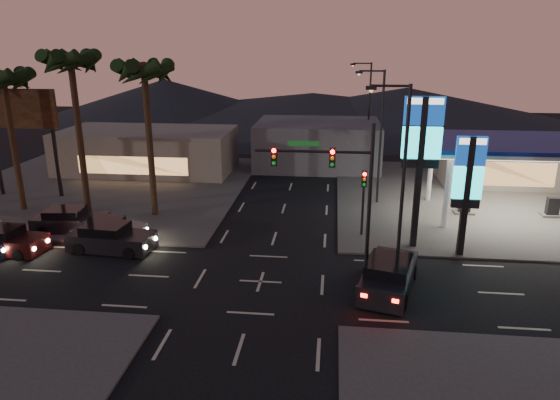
# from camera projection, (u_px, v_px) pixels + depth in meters

# --- Properties ---
(ground) EXTENTS (140.00, 140.00, 0.00)m
(ground) POSITION_uv_depth(u_px,v_px,m) (260.00, 282.00, 25.81)
(ground) COLOR black
(ground) RESTS_ON ground
(corner_lot_ne) EXTENTS (24.00, 24.00, 0.12)m
(corner_lot_ne) POSITION_uv_depth(u_px,v_px,m) (490.00, 199.00, 39.33)
(corner_lot_ne) COLOR #47443F
(corner_lot_ne) RESTS_ON ground
(corner_lot_nw) EXTENTS (24.00, 24.00, 0.12)m
(corner_lot_nw) POSITION_uv_depth(u_px,v_px,m) (102.00, 187.00, 42.60)
(corner_lot_nw) COLOR #47443F
(corner_lot_nw) RESTS_ON ground
(gas_station) EXTENTS (12.20, 8.20, 5.47)m
(gas_station) POSITION_uv_depth(u_px,v_px,m) (517.00, 146.00, 34.03)
(gas_station) COLOR silver
(gas_station) RESTS_ON ground
(convenience_store) EXTENTS (10.00, 6.00, 4.00)m
(convenience_store) POSITION_uv_depth(u_px,v_px,m) (500.00, 161.00, 43.28)
(convenience_store) COLOR #726B5B
(convenience_store) RESTS_ON ground
(pylon_sign_tall) EXTENTS (2.20, 0.35, 9.00)m
(pylon_sign_tall) POSITION_uv_depth(u_px,v_px,m) (422.00, 143.00, 28.23)
(pylon_sign_tall) COLOR black
(pylon_sign_tall) RESTS_ON ground
(pylon_sign_short) EXTENTS (1.60, 0.35, 7.00)m
(pylon_sign_short) POSITION_uv_depth(u_px,v_px,m) (468.00, 178.00, 27.55)
(pylon_sign_short) COLOR black
(pylon_sign_short) RESTS_ON ground
(traffic_signal_mast) EXTENTS (6.10, 0.39, 8.00)m
(traffic_signal_mast) POSITION_uv_depth(u_px,v_px,m) (337.00, 176.00, 25.74)
(traffic_signal_mast) COLOR black
(traffic_signal_mast) RESTS_ON ground
(pedestal_signal) EXTENTS (0.32, 0.39, 4.30)m
(pedestal_signal) POSITION_uv_depth(u_px,v_px,m) (364.00, 193.00, 30.99)
(pedestal_signal) COLOR black
(pedestal_signal) RESTS_ON ground
(streetlight_near) EXTENTS (2.14, 0.25, 10.00)m
(streetlight_near) POSITION_uv_depth(u_px,v_px,m) (400.00, 173.00, 24.35)
(streetlight_near) COLOR black
(streetlight_near) RESTS_ON ground
(streetlight_mid) EXTENTS (2.14, 0.25, 10.00)m
(streetlight_mid) POSITION_uv_depth(u_px,v_px,m) (378.00, 130.00, 36.67)
(streetlight_mid) COLOR black
(streetlight_mid) RESTS_ON ground
(streetlight_far) EXTENTS (2.14, 0.25, 10.00)m
(streetlight_far) POSITION_uv_depth(u_px,v_px,m) (367.00, 107.00, 49.95)
(streetlight_far) COLOR black
(streetlight_far) RESTS_ON ground
(palm_a) EXTENTS (4.41, 4.41, 10.86)m
(palm_a) POSITION_uv_depth(u_px,v_px,m) (145.00, 81.00, 32.90)
(palm_a) COLOR black
(palm_a) RESTS_ON ground
(palm_b) EXTENTS (4.41, 4.41, 11.46)m
(palm_b) POSITION_uv_depth(u_px,v_px,m) (72.00, 72.00, 33.25)
(palm_b) COLOR black
(palm_b) RESTS_ON ground
(palm_c) EXTENTS (4.41, 4.41, 10.26)m
(palm_c) POSITION_uv_depth(u_px,v_px,m) (4.00, 88.00, 34.09)
(palm_c) COLOR black
(palm_c) RESTS_ON ground
(billboard) EXTENTS (6.00, 0.30, 8.50)m
(billboard) POSITION_uv_depth(u_px,v_px,m) (20.00, 117.00, 38.33)
(billboard) COLOR black
(billboard) RESTS_ON ground
(building_far_west) EXTENTS (16.00, 8.00, 4.00)m
(building_far_west) POSITION_uv_depth(u_px,v_px,m) (148.00, 151.00, 47.50)
(building_far_west) COLOR #726B5B
(building_far_west) RESTS_ON ground
(building_far_mid) EXTENTS (12.00, 9.00, 4.40)m
(building_far_mid) POSITION_uv_depth(u_px,v_px,m) (318.00, 144.00, 49.60)
(building_far_mid) COLOR #4C4C51
(building_far_mid) RESTS_ON ground
(hill_left) EXTENTS (40.00, 40.00, 6.00)m
(hill_left) POSITION_uv_depth(u_px,v_px,m) (165.00, 97.00, 84.35)
(hill_left) COLOR black
(hill_left) RESTS_ON ground
(hill_right) EXTENTS (50.00, 50.00, 5.00)m
(hill_right) POSITION_uv_depth(u_px,v_px,m) (406.00, 103.00, 80.42)
(hill_right) COLOR black
(hill_right) RESTS_ON ground
(hill_center) EXTENTS (60.00, 60.00, 4.00)m
(hill_center) POSITION_uv_depth(u_px,v_px,m) (313.00, 105.00, 82.10)
(hill_center) COLOR black
(hill_center) RESTS_ON ground
(car_lane_a_front) EXTENTS (5.19, 2.48, 1.65)m
(car_lane_a_front) POSITION_uv_depth(u_px,v_px,m) (110.00, 238.00, 29.49)
(car_lane_a_front) COLOR black
(car_lane_a_front) RESTS_ON ground
(car_lane_a_mid) EXTENTS (4.85, 2.26, 1.55)m
(car_lane_a_mid) POSITION_uv_depth(u_px,v_px,m) (4.00, 241.00, 29.24)
(car_lane_a_mid) COLOR #340E0E
(car_lane_a_mid) RESTS_ON ground
(car_lane_b_front) EXTENTS (4.45, 2.05, 1.42)m
(car_lane_b_front) POSITION_uv_depth(u_px,v_px,m) (109.00, 231.00, 30.95)
(car_lane_b_front) COLOR #5D5D5F
(car_lane_b_front) RESTS_ON ground
(car_lane_b_mid) EXTENTS (4.90, 2.41, 1.55)m
(car_lane_b_mid) POSITION_uv_depth(u_px,v_px,m) (70.00, 221.00, 32.54)
(car_lane_b_mid) COLOR black
(car_lane_b_mid) RESTS_ON ground
(suv_station) EXTENTS (3.46, 5.57, 1.74)m
(suv_station) POSITION_uv_depth(u_px,v_px,m) (389.00, 275.00, 24.69)
(suv_station) COLOR black
(suv_station) RESTS_ON ground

